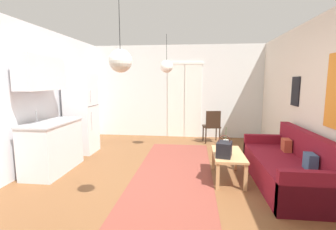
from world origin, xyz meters
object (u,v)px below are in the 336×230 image
(handbag, at_px, (224,149))
(bamboo_vase, at_px, (226,145))
(couch, at_px, (289,168))
(accent_chair, at_px, (212,125))
(pendant_lamp_far, at_px, (167,66))
(coffee_table, at_px, (228,157))
(pendant_lamp_near, at_px, (120,61))
(refrigerator, at_px, (82,113))

(handbag, bearing_deg, bamboo_vase, 79.46)
(couch, height_order, accent_chair, accent_chair)
(accent_chair, height_order, pendant_lamp_far, pendant_lamp_far)
(coffee_table, height_order, handbag, handbag)
(handbag, bearing_deg, pendant_lamp_far, 123.67)
(bamboo_vase, relative_size, handbag, 1.18)
(bamboo_vase, xyz_separation_m, pendant_lamp_far, (-1.16, 1.29, 1.39))
(couch, bearing_deg, pendant_lamp_near, -152.38)
(coffee_table, bearing_deg, couch, -8.93)
(couch, distance_m, handbag, 1.05)
(bamboo_vase, relative_size, pendant_lamp_near, 0.44)
(bamboo_vase, relative_size, accent_chair, 0.47)
(couch, relative_size, accent_chair, 2.37)
(coffee_table, relative_size, refrigerator, 0.53)
(handbag, relative_size, accent_chair, 0.40)
(couch, distance_m, refrigerator, 4.26)
(handbag, xyz_separation_m, pendant_lamp_far, (-1.09, 1.64, 1.37))
(handbag, distance_m, pendant_lamp_far, 2.40)
(accent_chair, height_order, pendant_lamp_near, pendant_lamp_near)
(couch, xyz_separation_m, bamboo_vase, (-0.94, 0.29, 0.26))
(bamboo_vase, relative_size, pendant_lamp_far, 0.49)
(bamboo_vase, distance_m, refrigerator, 3.25)
(coffee_table, distance_m, refrigerator, 3.34)
(handbag, height_order, pendant_lamp_far, pendant_lamp_far)
(refrigerator, height_order, pendant_lamp_near, pendant_lamp_near)
(bamboo_vase, bearing_deg, coffee_table, -78.99)
(couch, distance_m, pendant_lamp_near, 3.00)
(couch, relative_size, coffee_table, 2.15)
(couch, distance_m, pendant_lamp_far, 3.10)
(refrigerator, distance_m, pendant_lamp_far, 2.17)
(coffee_table, relative_size, pendant_lamp_far, 1.13)
(bamboo_vase, bearing_deg, pendant_lamp_near, -132.15)
(bamboo_vase, distance_m, handbag, 0.36)
(bamboo_vase, height_order, pendant_lamp_near, pendant_lamp_near)
(couch, relative_size, refrigerator, 1.13)
(refrigerator, distance_m, accent_chair, 3.23)
(coffee_table, height_order, accent_chair, accent_chair)
(couch, relative_size, pendant_lamp_near, 2.20)
(couch, relative_size, bamboo_vase, 4.99)
(pendant_lamp_near, xyz_separation_m, pendant_lamp_far, (0.18, 2.76, 0.10))
(refrigerator, distance_m, pendant_lamp_near, 3.19)
(bamboo_vase, height_order, handbag, bamboo_vase)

